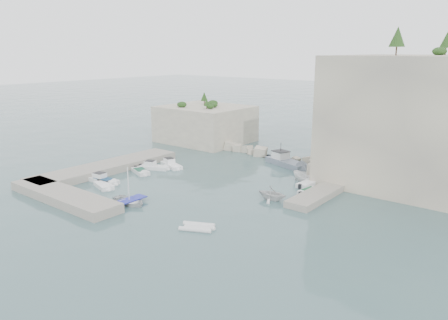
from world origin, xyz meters
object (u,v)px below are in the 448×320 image
Objects in this scene: motorboat_d at (104,182)px; tender_east_d at (308,182)px; rowboat at (129,204)px; tender_east_a at (272,200)px; motorboat_b at (154,169)px; motorboat_e at (104,188)px; motorboat_a at (171,167)px; tender_east_b at (309,193)px; motorboat_c at (140,173)px; tender_east_c at (309,185)px; inflatable_dinghy at (197,229)px; work_boat at (287,165)px.

tender_east_d is at bearing 34.38° from motorboat_d.
tender_east_a reaches higher than rowboat.
motorboat_b is 9.14m from motorboat_d.
motorboat_b is 10.63m from motorboat_e.
motorboat_a is 17.09m from rowboat.
tender_east_d is (12.25, 21.17, 0.00)m from rowboat.
motorboat_d is 27.82m from tender_east_b.
motorboat_c is 0.93× the size of tender_east_c.
motorboat_e and tender_east_b have the same top height.
tender_east_d is (21.49, 11.53, 0.00)m from motorboat_c.
inflatable_dinghy is 17.68m from tender_east_b.
motorboat_d is at bearing 104.71° from tender_east_a.
rowboat is at bearing 151.06° from tender_east_c.
motorboat_d is at bearing -115.46° from motorboat_b.
motorboat_c is at bearing -111.07° from work_boat.
tender_east_b is at bearing -157.91° from tender_east_d.
tender_east_c is 0.54× the size of work_boat.
motorboat_e is at bearing 74.84° from rowboat.
motorboat_a is 1.10× the size of motorboat_b.
motorboat_b reaches higher than tender_east_b.
tender_east_a reaches higher than motorboat_b.
inflatable_dinghy is 1.02× the size of tender_east_a.
motorboat_d is 1.14× the size of tender_east_c.
motorboat_d is 21.15m from inflatable_dinghy.
motorboat_a is 18.09m from work_boat.
rowboat reaches higher than tender_east_c.
tender_east_c is at bearing 38.71° from tender_east_b.
tender_east_d is at bearing -1.99° from motorboat_b.
tender_east_b is (22.37, 14.88, 0.00)m from motorboat_e.
motorboat_c is 6.30m from motorboat_d.
tender_east_c is at bearing 31.40° from motorboat_d.
work_boat is at bearing -11.71° from rowboat.
tender_east_a is at bearing -46.37° from work_boat.
tender_east_b is at bearing -41.75° from rowboat.
tender_east_b is at bearing -13.61° from motorboat_b.
rowboat is at bearing 127.30° from tender_east_a.
motorboat_d is 10.14m from rowboat.
inflatable_dinghy is at bearing -56.13° from motorboat_b.
tender_east_a is 0.93× the size of tender_east_b.
tender_east_d is at bearing 39.47° from tender_east_b.
motorboat_a and motorboat_b have the same top height.
motorboat_e is 27.63m from tender_east_d.
motorboat_c reaches higher than inflatable_dinghy.
motorboat_c is 1.17× the size of inflatable_dinghy.
motorboat_a reaches higher than tender_east_b.
motorboat_b is at bearing 111.61° from motorboat_c.
tender_east_a is at bearing 179.55° from tender_east_c.
work_boat is (13.51, 12.03, 0.00)m from motorboat_a.
tender_east_a is at bearing 59.20° from inflatable_dinghy.
tender_east_c is (-1.72, 3.06, 0.00)m from tender_east_b.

